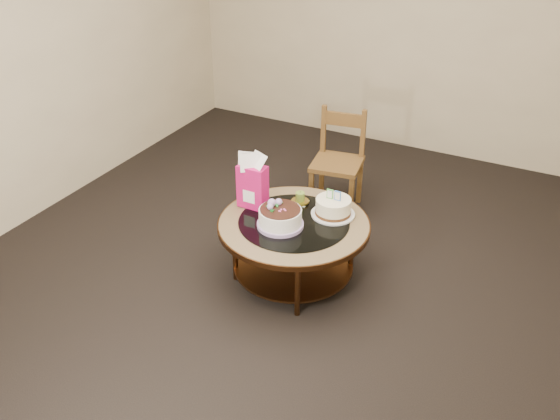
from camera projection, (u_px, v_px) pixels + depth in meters
The scene contains 8 objects.
ground at pixel (293, 277), 4.37m from camera, with size 5.00×5.00×0.00m, color black.
room_walls at pixel (296, 61), 3.59m from camera, with size 4.52×5.02×2.61m.
coffee_table at pixel (294, 232), 4.18m from camera, with size 1.02×1.02×0.46m.
decorated_cake at pixel (280, 218), 4.06m from camera, with size 0.31×0.31×0.18m.
cream_cake at pixel (333, 207), 4.18m from camera, with size 0.30×0.30×0.19m.
gift_bag at pixel (252, 181), 4.21m from camera, with size 0.20×0.14×0.40m.
pillar_candle at pixel (300, 199), 4.33m from camera, with size 0.13×0.13×0.09m.
dining_chair at pixel (338, 161), 5.02m from camera, with size 0.44×0.44×0.83m.
Camera 1 is at (1.54, -3.17, 2.62)m, focal length 40.00 mm.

